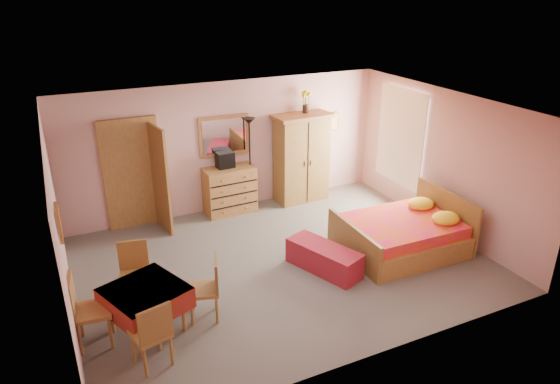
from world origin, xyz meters
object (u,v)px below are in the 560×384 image
stereo (225,160)px  dining_table (147,310)px  bench (324,258)px  chair_north (135,275)px  chest_of_drawers (230,190)px  chair_south (150,333)px  wall_mirror (224,136)px  floor_lamp (250,164)px  chair_east (203,289)px  wardrobe (301,158)px  sunflower_vase (306,102)px  chair_west (92,310)px  bed (401,226)px

stereo → dining_table: 3.94m
bench → chair_north: (-2.91, 0.37, 0.25)m
chest_of_drawers → stereo: stereo is taller
stereo → chair_north: (-2.25, -2.42, -0.64)m
chair_south → dining_table: bearing=69.6°
wall_mirror → floor_lamp: 0.78m
chair_north → chest_of_drawers: bearing=-123.1°
wall_mirror → floor_lamp: size_ratio=0.54×
floor_lamp → chair_east: floor_lamp is taller
bench → wardrobe: bearing=70.1°
chest_of_drawers → chair_south: chest_of_drawers is taller
wall_mirror → bench: bearing=-76.4°
sunflower_vase → chair_east: size_ratio=0.49×
wall_mirror → chair_north: wall_mirror is taller
stereo → sunflower_vase: sunflower_vase is taller
chair_south → chair_west: size_ratio=0.92×
sunflower_vase → bed: size_ratio=0.22×
stereo → chair_east: bearing=-114.7°
chest_of_drawers → chair_east: size_ratio=1.10×
stereo → floor_lamp: bearing=-5.2°
chair_west → chest_of_drawers: bearing=142.5°
wardrobe → chair_north: size_ratio=2.02×
chair_east → wardrobe: bearing=-28.0°
stereo → chair_west: stereo is taller
wall_mirror → chair_south: wall_mirror is taller
wall_mirror → chair_south: 4.72m
sunflower_vase → chair_west: bearing=-146.5°
wardrobe → chair_east: bearing=-138.6°
sunflower_vase → bed: sunflower_vase is taller
chair_north → wardrobe: bearing=-138.1°
wall_mirror → bench: size_ratio=0.80×
wardrobe → chair_south: (-3.94, -3.68, -0.47)m
wall_mirror → wardrobe: wall_mirror is taller
floor_lamp → bed: 3.25m
wall_mirror → sunflower_vase: (1.71, -0.16, 0.54)m
chest_of_drawers → wall_mirror: 1.10m
wardrobe → bed: (0.54, -2.69, -0.46)m
chair_north → chair_west: size_ratio=0.92×
chest_of_drawers → chair_south: (-2.36, -3.73, -0.01)m
bed → floor_lamp: bearing=122.4°
chest_of_drawers → bed: bearing=-54.3°
wall_mirror → bed: 3.79m
bench → sunflower_vase: bearing=68.5°
floor_lamp → bed: (1.67, -2.75, -0.48)m
floor_lamp → sunflower_vase: 1.69m
bed → chair_south: bearing=-166.5°
dining_table → chair_south: bearing=-96.8°
dining_table → chair_west: bearing=174.0°
floor_lamp → chair_south: bearing=-127.0°
chest_of_drawers → chair_south: 4.41m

